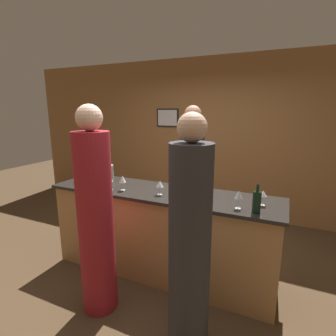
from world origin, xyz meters
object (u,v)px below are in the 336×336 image
(guest_0, at_px, (96,219))
(wine_bottle_0, at_px, (257,202))
(bartender, at_px, (191,183))
(guest_1, at_px, (190,246))
(ice_bucket, at_px, (106,173))

(guest_0, xyz_separation_m, wine_bottle_0, (1.34, 0.54, 0.19))
(bartender, relative_size, wine_bottle_0, 7.42)
(guest_0, bearing_deg, wine_bottle_0, 22.10)
(guest_1, bearing_deg, ice_bucket, 147.96)
(guest_0, bearing_deg, ice_bucket, 122.25)
(bartender, bearing_deg, guest_1, 109.10)
(guest_1, distance_m, ice_bucket, 1.78)
(bartender, bearing_deg, guest_0, 75.11)
(bartender, height_order, guest_0, bartender)
(bartender, height_order, wine_bottle_0, bartender)
(bartender, xyz_separation_m, ice_bucket, (-0.96, -0.60, 0.18))
(bartender, bearing_deg, wine_bottle_0, 134.63)
(guest_1, xyz_separation_m, wine_bottle_0, (0.41, 0.59, 0.22))
(guest_0, height_order, ice_bucket, guest_0)
(bartender, relative_size, ice_bucket, 9.83)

